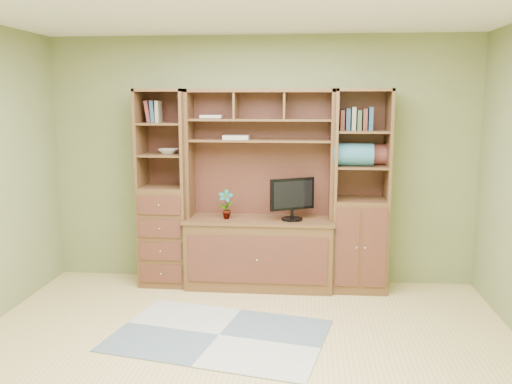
# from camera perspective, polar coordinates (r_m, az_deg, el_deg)

# --- Properties ---
(room) EXTENTS (4.60, 4.10, 2.64)m
(room) POSITION_cam_1_polar(r_m,az_deg,el_deg) (3.79, -2.11, -0.05)
(room) COLOR tan
(room) RESTS_ON ground
(center_hutch) EXTENTS (1.54, 0.53, 2.05)m
(center_hutch) POSITION_cam_1_polar(r_m,az_deg,el_deg) (5.53, 0.34, 0.17)
(center_hutch) COLOR #55351D
(center_hutch) RESTS_ON ground
(left_tower) EXTENTS (0.50, 0.45, 2.05)m
(left_tower) POSITION_cam_1_polar(r_m,az_deg,el_deg) (5.75, -9.60, 0.38)
(left_tower) COLOR #55351D
(left_tower) RESTS_ON ground
(right_tower) EXTENTS (0.55, 0.45, 2.05)m
(right_tower) POSITION_cam_1_polar(r_m,az_deg,el_deg) (5.58, 10.92, 0.07)
(right_tower) COLOR #55351D
(right_tower) RESTS_ON ground
(rug) EXTENTS (1.91, 1.46, 0.01)m
(rug) POSITION_cam_1_polar(r_m,az_deg,el_deg) (4.67, -3.91, -14.81)
(rug) COLOR gray
(rug) RESTS_ON ground
(monitor) EXTENTS (0.53, 0.42, 0.59)m
(monitor) POSITION_cam_1_polar(r_m,az_deg,el_deg) (5.48, 3.84, 0.07)
(monitor) COLOR black
(monitor) RESTS_ON center_hutch
(orchid) EXTENTS (0.16, 0.11, 0.30)m
(orchid) POSITION_cam_1_polar(r_m,az_deg,el_deg) (5.57, -3.19, -1.30)
(orchid) COLOR #A76138
(orchid) RESTS_ON center_hutch
(magazines) EXTENTS (0.26, 0.19, 0.04)m
(magazines) POSITION_cam_1_polar(r_m,az_deg,el_deg) (5.59, -2.09, 5.79)
(magazines) COLOR #B3A699
(magazines) RESTS_ON center_hutch
(bowl) EXTENTS (0.20, 0.20, 0.05)m
(bowl) POSITION_cam_1_polar(r_m,az_deg,el_deg) (5.69, -9.20, 4.26)
(bowl) COLOR beige
(bowl) RESTS_ON left_tower
(blanket_teal) EXTENTS (0.39, 0.23, 0.23)m
(blanket_teal) POSITION_cam_1_polar(r_m,az_deg,el_deg) (5.47, 10.19, 3.89)
(blanket_teal) COLOR #2B6273
(blanket_teal) RESTS_ON right_tower
(blanket_red) EXTENTS (0.38, 0.21, 0.21)m
(blanket_red) POSITION_cam_1_polar(r_m,az_deg,el_deg) (5.62, 11.94, 3.90)
(blanket_red) COLOR brown
(blanket_red) RESTS_ON right_tower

